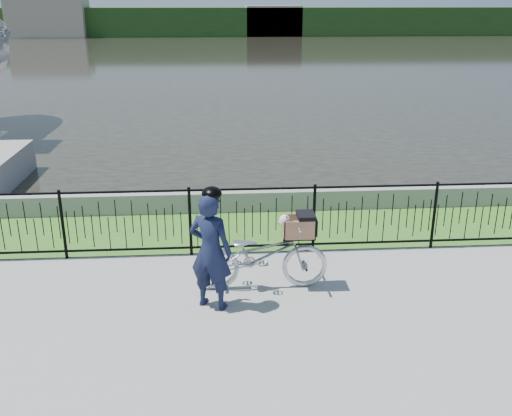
{
  "coord_description": "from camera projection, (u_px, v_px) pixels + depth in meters",
  "views": [
    {
      "loc": [
        -0.55,
        -6.93,
        3.93
      ],
      "look_at": [
        0.01,
        1.0,
        1.0
      ],
      "focal_mm": 40.0,
      "sensor_mm": 36.0,
      "label": 1
    }
  ],
  "objects": [
    {
      "name": "far_treeline",
      "position": [
        219.0,
        21.0,
        63.52
      ],
      "size": [
        120.0,
        6.0,
        3.0
      ],
      "primitive_type": "cube",
      "color": "#24461B",
      "rests_on": "ground"
    },
    {
      "name": "bicycle_rig",
      "position": [
        262.0,
        255.0,
        8.08
      ],
      "size": [
        1.91,
        0.67,
        1.14
      ],
      "color": "#B1B8BE",
      "rests_on": "ground"
    },
    {
      "name": "ground",
      "position": [
        260.0,
        301.0,
        7.88
      ],
      "size": [
        120.0,
        120.0,
        0.0
      ],
      "primitive_type": "plane",
      "color": "gray",
      "rests_on": "ground"
    },
    {
      "name": "water",
      "position": [
        223.0,
        60.0,
        38.76
      ],
      "size": [
        120.0,
        120.0,
        0.0
      ],
      "primitive_type": "plane",
      "color": "black",
      "rests_on": "ground"
    },
    {
      "name": "far_building_left",
      "position": [
        48.0,
        18.0,
        60.28
      ],
      "size": [
        8.0,
        4.0,
        4.0
      ],
      "primitive_type": "cube",
      "color": "#A49483",
      "rests_on": "ground"
    },
    {
      "name": "fence",
      "position": [
        252.0,
        220.0,
        9.18
      ],
      "size": [
        14.0,
        0.06,
        1.15
      ],
      "primitive_type": null,
      "color": "black",
      "rests_on": "ground"
    },
    {
      "name": "far_building_right",
      "position": [
        273.0,
        21.0,
        62.47
      ],
      "size": [
        6.0,
        3.0,
        3.2
      ],
      "primitive_type": "cube",
      "color": "#A49483",
      "rests_on": "ground"
    },
    {
      "name": "cyclist",
      "position": [
        211.0,
        249.0,
        7.47
      ],
      "size": [
        0.7,
        0.6,
        1.69
      ],
      "color": "#121833",
      "rests_on": "ground"
    },
    {
      "name": "grass_strip",
      "position": [
        249.0,
        229.0,
        10.31
      ],
      "size": [
        60.0,
        2.0,
        0.01
      ],
      "primitive_type": "cube",
      "color": "#396D22",
      "rests_on": "ground"
    },
    {
      "name": "quay_wall",
      "position": [
        246.0,
        201.0,
        11.18
      ],
      "size": [
        60.0,
        0.3,
        0.4
      ],
      "primitive_type": "cube",
      "color": "gray",
      "rests_on": "ground"
    }
  ]
}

